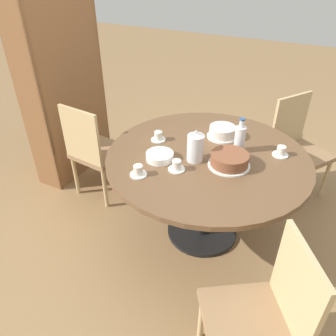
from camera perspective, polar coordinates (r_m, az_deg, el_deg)
The scene contains 15 objects.
ground_plane at distance 2.77m, azimuth 5.88°, elevation -10.93°, with size 14.00×14.00×0.00m, color #937047.
dining_table at distance 2.38m, azimuth 6.72°, elevation -0.53°, with size 1.43×1.43×0.74m.
chair_a at distance 3.15m, azimuth 21.52°, elevation 3.62°, with size 0.58×0.58×0.91m.
chair_b at distance 2.94m, azimuth -12.61°, elevation 3.08°, with size 0.46×0.46×0.91m.
chair_c at distance 1.79m, azimuth 16.03°, elevation -23.50°, with size 0.58×0.58×0.91m.
bookshelf at distance 3.28m, azimuth -17.20°, elevation 12.08°, with size 0.83×0.28×1.71m.
coffee_pot at distance 2.19m, azimuth 4.79°, elevation 3.69°, with size 0.11×0.11×0.22m.
water_bottle at distance 2.34m, azimuth 12.40°, elevation 5.08°, with size 0.07×0.07×0.25m.
cake_main at distance 2.19m, azimuth 10.65°, elevation 1.38°, with size 0.28×0.28×0.09m.
cake_second at distance 2.53m, azimuth 9.46°, elevation 6.18°, with size 0.23×0.23×0.09m.
cup_a at distance 2.12m, azimuth 1.51°, elevation 0.35°, with size 0.11×0.11×0.07m.
cup_b at distance 2.46m, azimuth -1.70°, elevation 5.47°, with size 0.11×0.11×0.07m.
cup_c at distance 2.40m, azimuth 19.05°, elevation 2.69°, with size 0.11×0.11×0.07m.
cup_d at distance 2.08m, azimuth -5.20°, elevation -0.56°, with size 0.11×0.11×0.07m.
plate_stack at distance 2.23m, azimuth -1.45°, elevation 2.07°, with size 0.19×0.19×0.05m.
Camera 1 is at (-1.86, -0.63, 1.95)m, focal length 35.00 mm.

